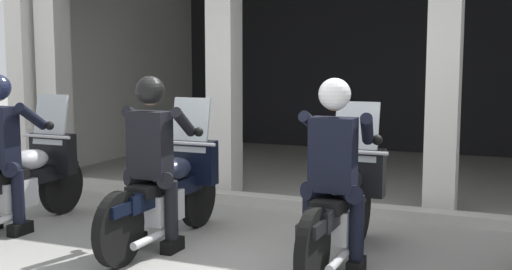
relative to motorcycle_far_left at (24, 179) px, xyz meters
The scene contains 9 objects.
ground_plane 3.96m from the motorcycle_far_left, 50.31° to the left, with size 80.00×80.00×0.00m, color gray.
station_building 5.82m from the motorcycle_far_left, 62.85° to the left, with size 9.24×5.26×3.36m.
kerb_strip 3.16m from the motorcycle_far_left, 35.40° to the left, with size 8.74×0.24×0.12m, color #B7B5AD.
motorcycle_far_left is the anchor object (origin of this frame).
police_officer_far_left 0.52m from the motorcycle_far_left, 90.26° to the right, with size 0.63×0.61×1.58m.
motorcycle_center_left 1.68m from the motorcycle_far_left, ahead, with size 0.62×2.04×1.35m.
police_officer_center_left 1.74m from the motorcycle_far_left, ahead, with size 0.63×0.61×1.58m.
motorcycle_center_right 3.35m from the motorcycle_far_left, ahead, with size 0.62×2.04×1.35m.
police_officer_center_right 3.38m from the motorcycle_far_left, ahead, with size 0.63×0.61×1.58m.
Camera 1 is at (2.25, -5.12, 1.75)m, focal length 45.08 mm.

